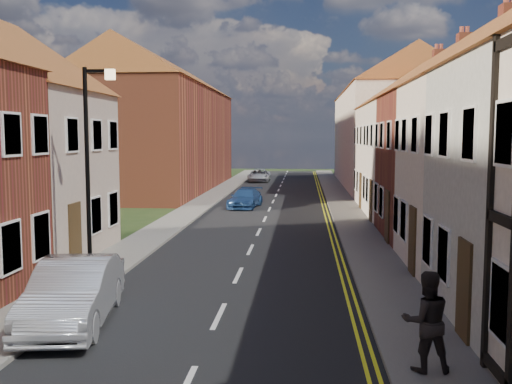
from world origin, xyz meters
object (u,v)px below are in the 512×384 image
object	(u,v)px
car_mid	(74,293)
pedestrian_right	(426,321)
car_far	(245,198)
car_distant	(259,176)
lamppost	(90,163)

from	to	relation	value
car_mid	pedestrian_right	world-z (taller)	pedestrian_right
car_mid	pedestrian_right	size ratio (longest dim) A/B	2.48
car_mid	car_far	xyz separation A→B (m)	(1.70, 21.56, -0.17)
car_mid	car_distant	distance (m)	41.22
car_distant	pedestrian_right	distance (m)	43.92
car_mid	car_distant	bearing A→B (deg)	79.95
car_far	pedestrian_right	xyz separation A→B (m)	(5.66, -23.81, 0.46)
lamppost	car_mid	xyz separation A→B (m)	(0.61, -2.82, -2.80)
lamppost	car_far	xyz separation A→B (m)	(2.31, 18.75, -2.97)
lamppost	car_far	distance (m)	19.12
car_distant	pedestrian_right	bearing A→B (deg)	-81.71
car_far	car_distant	bearing A→B (deg)	99.15
car_far	car_distant	xyz separation A→B (m)	(-0.69, 19.64, 0.03)
lamppost	pedestrian_right	xyz separation A→B (m)	(7.98, -5.07, -2.52)
car_mid	car_distant	xyz separation A→B (m)	(1.01, 41.20, -0.15)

